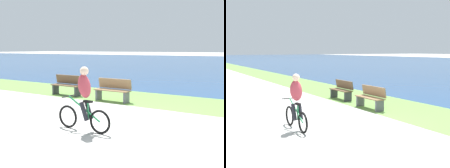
% 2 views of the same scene
% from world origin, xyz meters
% --- Properties ---
extents(ground_plane, '(300.00, 300.00, 0.00)m').
position_xyz_m(ground_plane, '(0.00, 0.00, 0.00)').
color(ground_plane, '#B2AFA8').
extents(grass_strip_bayside, '(120.00, 3.14, 0.01)m').
position_xyz_m(grass_strip_bayside, '(0.00, 3.55, 0.00)').
color(grass_strip_bayside, '#6B9947').
rests_on(grass_strip_bayside, ground).
extents(cyclist_lead, '(1.64, 0.52, 1.65)m').
position_xyz_m(cyclist_lead, '(-0.71, -1.36, 0.83)').
color(cyclist_lead, black).
rests_on(cyclist_lead, ground).
extents(bench_near_path, '(1.50, 0.47, 0.90)m').
position_xyz_m(bench_near_path, '(-2.20, 2.42, 0.45)').
color(bench_near_path, olive).
rests_on(bench_near_path, ground).
extents(bench_far_along_path, '(1.50, 0.47, 0.90)m').
position_xyz_m(bench_far_along_path, '(-4.74, 2.58, 0.45)').
color(bench_far_along_path, brown).
rests_on(bench_far_along_path, ground).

